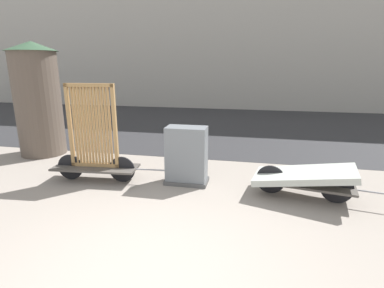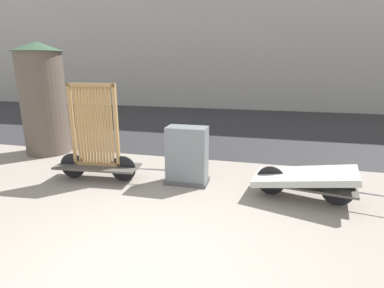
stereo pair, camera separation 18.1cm
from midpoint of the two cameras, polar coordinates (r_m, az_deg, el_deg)
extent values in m
plane|color=gray|center=(3.86, -9.88, -23.05)|extent=(60.00, 60.00, 0.00)
cube|color=#2D2D30|center=(12.04, 5.85, 3.55)|extent=(56.00, 9.08, 0.01)
cube|color=#B2ADA3|center=(18.62, 8.75, 24.98)|extent=(48.00, 4.00, 11.32)
cube|color=#4C4742|center=(6.58, -18.61, -4.23)|extent=(1.78, 0.74, 0.04)
cylinder|color=black|center=(6.36, -13.99, -4.72)|extent=(0.54, 0.08, 0.54)
cylinder|color=black|center=(6.84, -22.87, -4.07)|extent=(0.54, 0.08, 0.54)
cylinder|color=gray|center=(6.15, -8.28, -4.90)|extent=(0.70, 0.08, 0.03)
cube|color=#A87F4C|center=(6.56, -18.65, -3.78)|extent=(1.02, 0.15, 0.07)
cube|color=#A87F4C|center=(6.25, -19.89, 10.51)|extent=(1.02, 0.15, 0.07)
cube|color=#A87F4C|center=(6.58, -22.95, 3.22)|extent=(0.08, 0.08, 1.70)
cube|color=#A87F4C|center=(6.16, -15.29, 3.15)|extent=(0.08, 0.08, 1.70)
cube|color=#A87F4C|center=(6.53, -22.18, 3.22)|extent=(0.04, 0.05, 1.63)
cube|color=#A87F4C|center=(6.50, -21.65, 3.22)|extent=(0.04, 0.05, 1.63)
cube|color=#A87F4C|center=(6.46, -21.13, 3.21)|extent=(0.04, 0.05, 1.63)
cube|color=#A87F4C|center=(6.43, -20.60, 3.21)|extent=(0.04, 0.05, 1.63)
cube|color=#A87F4C|center=(6.40, -20.06, 3.20)|extent=(0.04, 0.05, 1.63)
cube|color=#A87F4C|center=(6.37, -19.52, 3.20)|extent=(0.04, 0.05, 1.63)
cube|color=#A87F4C|center=(6.34, -18.98, 3.19)|extent=(0.04, 0.05, 1.63)
cube|color=#A87F4C|center=(6.31, -18.42, 3.19)|extent=(0.04, 0.05, 1.63)
cube|color=#A87F4C|center=(6.28, -17.87, 3.18)|extent=(0.04, 0.05, 1.63)
cube|color=#A87F4C|center=(6.25, -17.31, 3.18)|extent=(0.04, 0.05, 1.63)
cube|color=#A87F4C|center=(6.23, -16.74, 3.17)|extent=(0.04, 0.05, 1.63)
cube|color=#A87F4C|center=(6.20, -16.17, 3.16)|extent=(0.04, 0.05, 1.63)
cube|color=#4C4742|center=(5.77, 19.47, -6.97)|extent=(1.82, 0.90, 0.04)
cylinder|color=black|center=(5.80, 25.07, -7.68)|extent=(0.54, 0.13, 0.54)
cylinder|color=black|center=(5.82, 13.88, -6.57)|extent=(0.54, 0.13, 0.54)
cylinder|color=gray|center=(5.88, 31.50, -8.00)|extent=(0.69, 0.15, 0.03)
cube|color=#B2B7AD|center=(5.72, 19.61, -5.55)|extent=(1.85, 1.14, 0.41)
cube|color=#4C4C4C|center=(6.21, -1.86, -7.01)|extent=(0.86, 0.50, 0.08)
cube|color=slate|center=(6.03, -1.90, -2.19)|extent=(0.80, 0.44, 1.17)
cylinder|color=brown|center=(8.94, -27.73, 6.70)|extent=(1.15, 1.15, 2.69)
cone|color=#335138|center=(8.90, -28.91, 16.04)|extent=(1.28, 1.28, 0.24)
camera|label=1|loc=(0.09, -90.92, -0.24)|focal=28.00mm
camera|label=2|loc=(0.09, 89.08, 0.24)|focal=28.00mm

